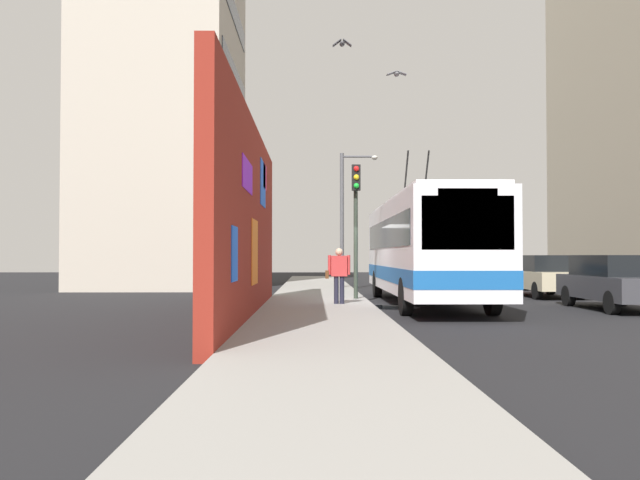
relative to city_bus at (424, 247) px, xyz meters
The scene contains 14 objects.
ground_plane 2.59m from the city_bus, 93.89° to the left, with size 80.00×80.00×0.00m, color black.
sidewalk_slab 3.84m from the city_bus, 92.06° to the left, with size 48.00×3.20×0.15m, color gray.
graffiti_wall 6.87m from the city_bus, 131.26° to the left, with size 13.21×0.32×4.86m.
building_far_left 18.43m from the city_bus, 41.81° to the left, with size 10.60×6.82×20.16m.
city_bus is the anchor object (origin of this frame).
parked_car_dark_gray 5.67m from the city_bus, 111.28° to the right, with size 4.39×1.88×1.58m.
parked_car_champagne 6.52m from the city_bus, 53.88° to the right, with size 4.41×1.77×1.58m.
parked_car_red 11.32m from the city_bus, 27.47° to the right, with size 4.46×1.93×1.58m.
parked_car_white 16.74m from the city_bus, 18.13° to the right, with size 4.39×1.93×1.58m.
pedestrian_at_curb 3.29m from the city_bus, 118.90° to the left, with size 0.22×0.74×1.63m.
traffic_light 2.55m from the city_bus, 75.11° to the left, with size 0.49×0.28×4.42m.
street_lamp 8.93m from the city_bus, 13.54° to the left, with size 0.44×1.71×6.06m.
flying_pigeons 6.23m from the city_bus, 145.52° to the left, with size 0.79×2.08×0.87m.
curbside_puddle 2.43m from the city_bus, 129.92° to the left, with size 1.75×1.75×0.00m, color black.
Camera 1 is at (-20.30, 1.76, 1.57)m, focal length 36.00 mm.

